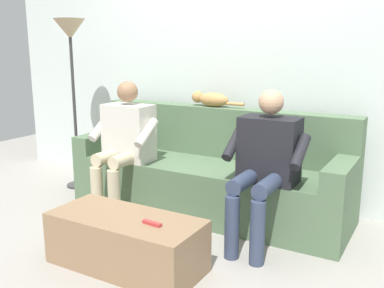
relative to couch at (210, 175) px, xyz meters
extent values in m
plane|color=gray|center=(0.00, 0.75, -0.31)|extent=(8.00, 8.00, 0.00)
cube|color=silver|center=(0.00, -0.47, 1.01)|extent=(5.36, 0.06, 2.64)
cube|color=#516B4C|center=(0.00, 0.15, -0.09)|extent=(2.03, 0.56, 0.44)
cube|color=#516B4C|center=(0.00, -0.23, 0.12)|extent=(2.37, 0.19, 0.87)
cube|color=#516B4C|center=(-1.10, 0.15, -0.01)|extent=(0.17, 0.56, 0.60)
cube|color=#516B4C|center=(1.10, 0.15, -0.01)|extent=(0.17, 0.56, 0.60)
cube|color=#8C6B4C|center=(0.00, 1.17, -0.14)|extent=(1.00, 0.44, 0.34)
cube|color=black|center=(-0.63, 0.30, 0.36)|extent=(0.41, 0.25, 0.47)
sphere|color=tan|center=(-0.63, 0.30, 0.70)|extent=(0.18, 0.18, 0.18)
cylinder|color=#333D56|center=(-0.72, 0.51, 0.18)|extent=(0.11, 0.42, 0.11)
cylinder|color=#333D56|center=(-0.54, 0.51, 0.18)|extent=(0.11, 0.42, 0.11)
cylinder|color=#333D56|center=(-0.72, 0.72, -0.09)|extent=(0.10, 0.10, 0.44)
cylinder|color=#333D56|center=(-0.54, 0.72, -0.09)|extent=(0.10, 0.10, 0.44)
cylinder|color=black|center=(-0.87, 0.38, 0.39)|extent=(0.08, 0.27, 0.22)
cylinder|color=black|center=(-0.38, 0.38, 0.39)|extent=(0.08, 0.27, 0.22)
cube|color=beige|center=(0.63, 0.31, 0.36)|extent=(0.41, 0.24, 0.48)
sphere|color=#936B4C|center=(0.63, 0.31, 0.71)|extent=(0.18, 0.18, 0.18)
cylinder|color=#C6B793|center=(0.54, 0.47, 0.18)|extent=(0.11, 0.33, 0.11)
cylinder|color=#C6B793|center=(0.72, 0.47, 0.18)|extent=(0.11, 0.33, 0.11)
cylinder|color=#C6B793|center=(0.54, 0.63, -0.09)|extent=(0.10, 0.10, 0.44)
cylinder|color=#C6B793|center=(0.72, 0.63, -0.09)|extent=(0.10, 0.10, 0.44)
cylinder|color=beige|center=(0.38, 0.39, 0.40)|extent=(0.08, 0.27, 0.22)
cylinder|color=beige|center=(0.87, 0.39, 0.40)|extent=(0.08, 0.27, 0.22)
ellipsoid|color=#B7844C|center=(0.09, -0.23, 0.62)|extent=(0.28, 0.14, 0.12)
sphere|color=#B7844C|center=(0.26, -0.23, 0.64)|extent=(0.11, 0.11, 0.11)
cone|color=#B7844C|center=(0.25, -0.26, 0.68)|extent=(0.04, 0.04, 0.03)
cone|color=#B7844C|center=(0.25, -0.20, 0.68)|extent=(0.04, 0.04, 0.03)
cylinder|color=#B7844C|center=(-0.11, -0.23, 0.60)|extent=(0.18, 0.03, 0.03)
cube|color=#B73333|center=(-0.22, 1.19, 0.04)|extent=(0.13, 0.04, 0.02)
cylinder|color=#2D2D2D|center=(1.47, 0.09, -0.30)|extent=(0.24, 0.24, 0.02)
cylinder|color=#333333|center=(1.47, 0.09, 0.46)|extent=(0.03, 0.03, 1.54)
cone|color=tan|center=(1.47, 0.09, 1.24)|extent=(0.30, 0.30, 0.19)
camera|label=1|loc=(-1.66, 3.20, 1.08)|focal=40.83mm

